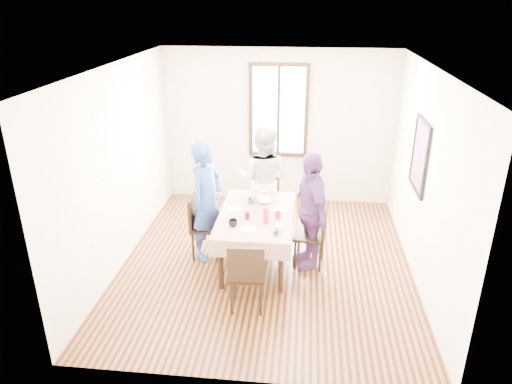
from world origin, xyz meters
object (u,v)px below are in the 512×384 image
chair_right (310,235)px  chair_far (263,204)px  person_left (206,201)px  dining_table (256,239)px  chair_near (247,274)px  chair_left (206,226)px  person_far (263,180)px  person_right (310,211)px

chair_right → chair_far: same height
chair_right → person_left: 1.50m
dining_table → chair_near: (0.00, -1.01, 0.08)m
dining_table → person_left: bearing=169.0°
chair_left → chair_near: same height
dining_table → chair_left: chair_left is taller
chair_right → chair_far: (-0.73, 0.97, 0.00)m
chair_left → person_left: person_left is taller
chair_far → person_far: person_far is taller
chair_left → person_right: (1.45, -0.09, 0.36)m
chair_right → person_right: (-0.02, 0.00, 0.36)m
person_left → chair_right: bearing=-70.0°
chair_left → person_right: person_right is taller
chair_right → chair_left: bearing=93.2°
chair_left → chair_right: (1.47, -0.09, 0.00)m
chair_far → person_left: (-0.71, -0.88, 0.39)m
chair_near → chair_right: bearing=52.4°
chair_near → person_far: 2.05m
chair_right → chair_near: same height
person_left → person_far: (0.71, 0.86, 0.01)m
person_right → chair_near: bearing=-53.6°
chair_left → person_far: size_ratio=0.53×
dining_table → chair_left: (-0.73, 0.14, 0.08)m
chair_far → person_right: 1.26m
person_left → person_right: person_left is taller
chair_left → person_right: bearing=83.8°
chair_right → dining_table: bearing=100.4°
chair_right → person_far: (-0.73, 0.95, 0.40)m
chair_left → person_left: (0.02, 0.00, 0.39)m
chair_right → person_far: size_ratio=0.53×
dining_table → person_left: (-0.71, 0.14, 0.47)m
chair_far → person_far: 0.40m
chair_near → person_left: bearing=118.8°
chair_near → person_left: (-0.71, 1.15, 0.39)m
chair_near → chair_left: bearing=119.5°
person_left → chair_far: bearing=-15.5°
chair_left → chair_near: 1.37m
chair_near → person_left: 1.41m
chair_far → chair_near: same height
person_far → chair_far: bearing=-79.2°
chair_far → person_left: size_ratio=0.54×
dining_table → person_left: size_ratio=0.87×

